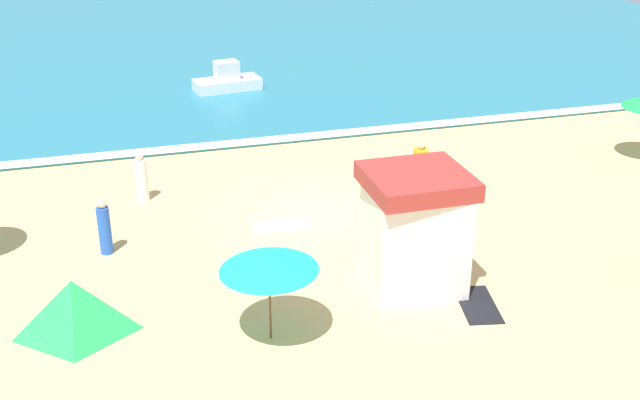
% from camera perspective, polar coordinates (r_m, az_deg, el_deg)
% --- Properties ---
extents(ground_plane, '(60.00, 60.00, 0.00)m').
position_cam_1_polar(ground_plane, '(23.31, -0.33, -0.93)').
color(ground_plane, '#D8B775').
extents(ocean_water, '(60.00, 44.00, 0.10)m').
position_cam_1_polar(ocean_water, '(49.66, -9.33, 12.38)').
color(ocean_water, teal).
rests_on(ocean_water, ground_plane).
extents(wave_breaker_foam, '(57.00, 0.70, 0.01)m').
position_cam_1_polar(wave_breaker_foam, '(28.94, -3.72, 4.33)').
color(wave_breaker_foam, white).
rests_on(wave_breaker_foam, ocean_water).
extents(lifeguard_cabana, '(2.36, 2.29, 2.94)m').
position_cam_1_polar(lifeguard_cabana, '(19.11, 6.79, -2.03)').
color(lifeguard_cabana, white).
rests_on(lifeguard_cabana, ground_plane).
extents(beach_umbrella_1, '(2.98, 2.98, 2.05)m').
position_cam_1_polar(beach_umbrella_1, '(16.72, -3.70, -4.55)').
color(beach_umbrella_1, '#4C3823').
rests_on(beach_umbrella_1, ground_plane).
extents(beach_tent, '(2.14, 1.71, 1.37)m').
position_cam_1_polar(beach_tent, '(18.18, -17.20, -7.42)').
color(beach_tent, green).
rests_on(beach_tent, ground_plane).
extents(beachgoer_0, '(0.51, 0.51, 1.52)m').
position_cam_1_polar(beachgoer_0, '(24.48, -12.70, 1.49)').
color(beachgoer_0, white).
rests_on(beachgoer_0, ground_plane).
extents(beachgoer_5, '(0.53, 0.53, 0.97)m').
position_cam_1_polar(beachgoer_5, '(26.48, 7.26, 2.98)').
color(beachgoer_5, orange).
rests_on(beachgoer_5, ground_plane).
extents(beachgoer_6, '(0.40, 0.40, 1.57)m').
position_cam_1_polar(beachgoer_6, '(21.49, -15.23, -1.91)').
color(beachgoer_6, blue).
rests_on(beachgoer_6, ground_plane).
extents(beachgoer_8, '(0.40, 0.40, 1.57)m').
position_cam_1_polar(beachgoer_8, '(23.01, 8.22, 0.58)').
color(beachgoer_8, green).
rests_on(beachgoer_8, ground_plane).
extents(beach_towel_1, '(1.68, 0.82, 0.01)m').
position_cam_1_polar(beach_towel_1, '(22.55, -2.76, -1.85)').
color(beach_towel_1, white).
rests_on(beach_towel_1, ground_plane).
extents(beach_towel_2, '(1.16, 1.85, 0.01)m').
position_cam_1_polar(beach_towel_2, '(19.16, 11.26, -7.38)').
color(beach_towel_2, black).
rests_on(beach_towel_2, ground_plane).
extents(beach_towel_3, '(1.73, 1.57, 0.01)m').
position_cam_1_polar(beach_towel_3, '(23.65, 8.83, -0.84)').
color(beach_towel_3, '#D84CA5').
rests_on(beach_towel_3, ground_plane).
extents(small_boat_0, '(3.00, 1.66, 1.26)m').
position_cam_1_polar(small_boat_0, '(35.23, -6.69, 8.51)').
color(small_boat_0, white).
rests_on(small_boat_0, ocean_water).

